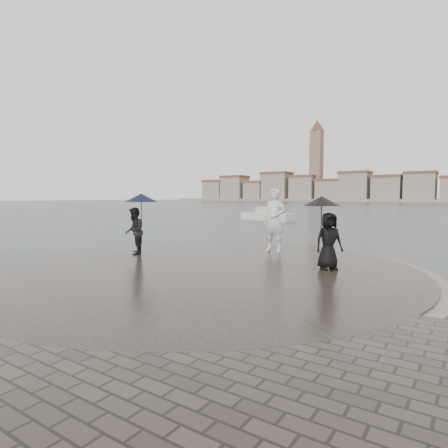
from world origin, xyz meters
The scene contains 7 objects.
ground centered at (0.00, 0.00, 0.00)m, with size 400.00×400.00×0.00m, color #2B3835.
kerb_ring centered at (0.00, 3.50, 0.16)m, with size 12.50×12.50×0.32m, color gray.
quay_tip centered at (0.00, 3.50, 0.18)m, with size 11.90×11.90×0.36m, color #2D261E.
statue centered at (0.60, 7.07, 1.48)m, with size 0.81×0.53×2.23m, color silver.
visitor_left centered at (-2.92, 3.91, 1.50)m, with size 1.28×1.13×2.04m.
visitor_right centered at (3.17, 4.98, 1.47)m, with size 1.19×1.05×1.95m.
far_skyline centered at (-6.29, 160.71, 5.61)m, with size 260.00×20.00×37.00m.
Camera 1 is at (6.45, -4.77, 2.30)m, focal length 30.00 mm.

